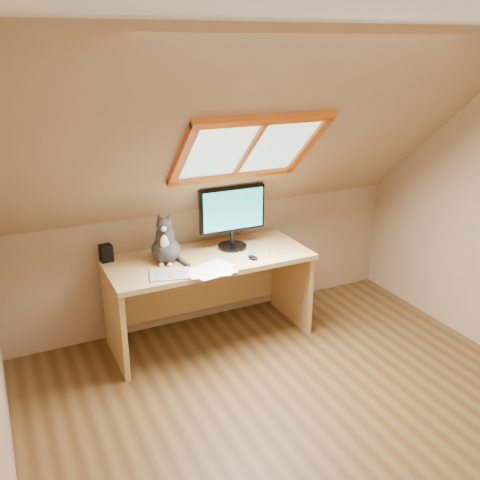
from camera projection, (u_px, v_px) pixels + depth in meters
ground at (321, 434)px, 3.35m from camera, size 3.50×3.50×0.00m
room_shell at (345, 222)px, 2.77m from camera, size 3.52×3.52×2.41m
desk at (206, 279)px, 4.33m from camera, size 1.60×0.70×0.73m
monitor at (232, 214)px, 4.26m from camera, size 0.55×0.23×0.51m
cat at (165, 244)px, 4.04m from camera, size 0.30×0.32×0.40m
desk_speaker at (106, 253)px, 4.08m from camera, size 0.10×0.10×0.13m
graphics_tablet at (170, 274)px, 3.85m from camera, size 0.33×0.27×0.01m
mouse at (253, 257)px, 4.13m from camera, size 0.08×0.11×0.03m
papers at (205, 271)px, 3.92m from camera, size 0.35×0.30×0.01m
cables at (256, 253)px, 4.23m from camera, size 0.51×0.26×0.01m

